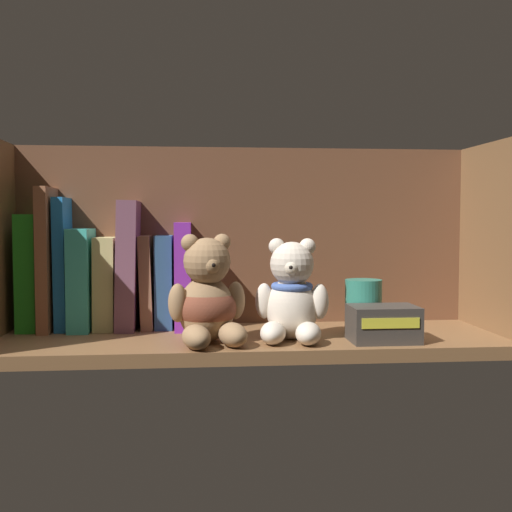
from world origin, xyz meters
TOP-DOWN VIEW (x-y plane):
  - shelf_board at (0.00, 0.00)cm, footprint 77.41×24.07cm
  - shelf_back_panel at (0.00, 12.63)cm, footprint 79.81×1.20cm
  - shelf_side_panel_right at (39.50, 0.00)cm, footprint 1.60×26.47cm
  - book_0 at (-35.60, 9.82)cm, footprint 3.20×10.80cm
  - book_1 at (-32.62, 9.82)cm, footprint 1.89×13.79cm
  - book_2 at (-30.32, 9.82)cm, footprint 1.94×10.67cm
  - book_3 at (-27.25, 9.82)cm, footprint 3.44×13.88cm
  - book_4 at (-23.42, 9.82)cm, footprint 3.49×11.39cm
  - book_5 at (-19.75, 9.82)cm, footprint 3.75×13.43cm
  - book_6 at (-16.78, 9.82)cm, footprint 2.40×10.61cm
  - book_7 at (-13.94, 9.82)cm, footprint 2.86×9.56cm
  - book_8 at (-10.73, 9.82)cm, footprint 2.66×14.17cm
  - teddy_bear_larger at (-6.95, -5.11)cm, footprint 12.21×12.89cm
  - teddy_bear_smaller at (5.73, -3.94)cm, footprint 11.38×11.86cm
  - pillar_candle at (17.83, 0.38)cm, footprint 5.81×5.81cm
  - small_product_box at (19.08, -6.57)cm, footprint 9.93×7.30cm

SIDE VIEW (x-z plane):
  - shelf_board at x=0.00cm, z-range 0.00..2.00cm
  - small_product_box at x=19.08cm, z-range 2.00..7.34cm
  - pillar_candle at x=17.83cm, z-range 2.00..10.63cm
  - teddy_bear_larger at x=-6.95cm, z-range 0.28..16.32cm
  - teddy_bear_smaller at x=5.73cm, z-range 0.88..16.21cm
  - book_4 at x=-23.42cm, z-range 1.98..17.24cm
  - book_6 at x=-16.78cm, z-range 1.97..17.48cm
  - book_7 at x=-13.94cm, z-range 2.00..17.47cm
  - book_3 at x=-27.25cm, z-range 2.00..18.64cm
  - book_8 at x=-10.73cm, z-range 2.00..19.65cm
  - book_0 at x=-35.60cm, z-range 2.00..20.96cm
  - book_5 at x=-19.75cm, z-range 1.96..23.23cm
  - book_2 at x=-30.32cm, z-range 2.00..23.70cm
  - book_1 at x=-32.62cm, z-range 2.00..25.33cm
  - shelf_back_panel at x=0.00cm, z-range 0.00..32.58cm
  - shelf_side_panel_right at x=39.50cm, z-range 0.00..32.58cm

